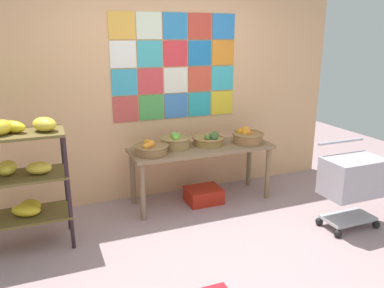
{
  "coord_description": "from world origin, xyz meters",
  "views": [
    {
      "loc": [
        -1.33,
        -2.62,
        1.91
      ],
      "look_at": [
        -0.01,
        0.69,
        0.9
      ],
      "focal_mm": 35.12,
      "sensor_mm": 36.0,
      "label": 1
    }
  ],
  "objects": [
    {
      "name": "ground",
      "position": [
        0.0,
        0.0,
        0.0
      ],
      "size": [
        9.3,
        9.3,
        0.0
      ],
      "primitive_type": "plane",
      "color": "gray"
    },
    {
      "name": "back_wall_with_art",
      "position": [
        0.0,
        1.68,
        1.36
      ],
      "size": [
        4.63,
        0.07,
        2.7
      ],
      "color": "#E4AC79",
      "rests_on": "ground"
    },
    {
      "name": "banana_shelf_unit",
      "position": [
        -1.66,
        0.91,
        0.78
      ],
      "size": [
        1.0,
        0.47,
        1.24
      ],
      "color": "#2B1D23",
      "rests_on": "ground"
    },
    {
      "name": "display_table",
      "position": [
        0.34,
        1.25,
        0.6
      ],
      "size": [
        1.68,
        0.57,
        0.68
      ],
      "color": "#84684B",
      "rests_on": "ground"
    },
    {
      "name": "fruit_basket_back_left",
      "position": [
        0.04,
        1.32,
        0.76
      ],
      "size": [
        0.36,
        0.36,
        0.18
      ],
      "color": "#9D7A47",
      "rests_on": "display_table"
    },
    {
      "name": "fruit_basket_centre",
      "position": [
        0.45,
        1.3,
        0.74
      ],
      "size": [
        0.38,
        0.38,
        0.15
      ],
      "color": "#A17C3E",
      "rests_on": "display_table"
    },
    {
      "name": "fruit_basket_right",
      "position": [
        0.91,
        1.19,
        0.76
      ],
      "size": [
        0.38,
        0.38,
        0.19
      ],
      "color": "olive",
      "rests_on": "display_table"
    },
    {
      "name": "fruit_basket_back_right",
      "position": [
        -0.29,
        1.19,
        0.75
      ],
      "size": [
        0.39,
        0.39,
        0.16
      ],
      "color": "olive",
      "rests_on": "display_table"
    },
    {
      "name": "produce_crate_under_table",
      "position": [
        0.35,
        1.2,
        0.09
      ],
      "size": [
        0.41,
        0.33,
        0.18
      ],
      "primitive_type": "cube",
      "color": "#B22314",
      "rests_on": "ground"
    },
    {
      "name": "shopping_cart",
      "position": [
        1.5,
        0.08,
        0.53
      ],
      "size": [
        0.61,
        0.42,
        0.88
      ],
      "rotation": [
        0.0,
        0.0,
        0.08
      ],
      "color": "black",
      "rests_on": "ground"
    }
  ]
}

